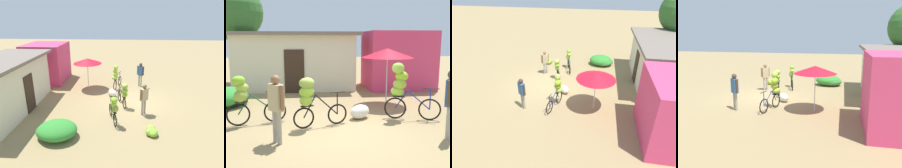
{
  "view_description": "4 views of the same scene",
  "coord_description": "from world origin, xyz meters",
  "views": [
    {
      "loc": [
        -10.86,
        0.42,
        4.96
      ],
      "look_at": [
        0.03,
        1.11,
        1.07
      ],
      "focal_mm": 31.62,
      "sensor_mm": 36.0,
      "label": 1
    },
    {
      "loc": [
        -0.76,
        -6.69,
        2.46
      ],
      "look_at": [
        0.05,
        1.02,
        1.13
      ],
      "focal_mm": 42.03,
      "sensor_mm": 36.0,
      "label": 2
    },
    {
      "loc": [
        10.94,
        2.89,
        6.35
      ],
      "look_at": [
        1.01,
        1.15,
        0.72
      ],
      "focal_mm": 32.46,
      "sensor_mm": 36.0,
      "label": 3
    },
    {
      "loc": [
        12.85,
        4.09,
        3.56
      ],
      "look_at": [
        -0.24,
        1.26,
        0.74
      ],
      "focal_mm": 39.09,
      "sensor_mm": 36.0,
      "label": 4
    }
  ],
  "objects": [
    {
      "name": "hedge_bush_front_right",
      "position": [
        -3.81,
        3.34,
        0.28
      ],
      "size": [
        1.34,
        1.53,
        0.56
      ],
      "primitive_type": "ellipsoid",
      "color": "#387A36",
      "rests_on": "ground"
    },
    {
      "name": "banana_pile_on_ground",
      "position": [
        -3.41,
        -0.8,
        0.16
      ],
      "size": [
        0.83,
        0.65,
        0.35
      ],
      "color": "#75A23F",
      "rests_on": "ground"
    },
    {
      "name": "person_bystander",
      "position": [
        -1.57,
        -0.62,
        1.01
      ],
      "size": [
        0.41,
        0.46,
        1.65
      ],
      "color": "gray",
      "rests_on": "ground"
    },
    {
      "name": "person_vendor",
      "position": [
        2.66,
        -0.74,
        1.07
      ],
      "size": [
        0.41,
        0.46,
        1.73
      ],
      "color": "gray",
      "rests_on": "ground"
    },
    {
      "name": "bicycle_leftmost",
      "position": [
        -2.61,
        0.86,
        0.84
      ],
      "size": [
        1.66,
        0.59,
        1.45
      ],
      "color": "black",
      "rests_on": "ground"
    },
    {
      "name": "bicycle_center_loaded",
      "position": [
        2.04,
        0.97,
        1.01
      ],
      "size": [
        1.66,
        0.7,
        1.76
      ],
      "color": "black",
      "rests_on": "ground"
    },
    {
      "name": "hedge_bush_front_left",
      "position": [
        -3.86,
        3.18,
        0.35
      ],
      "size": [
        1.46,
        1.67,
        0.71
      ],
      "primitive_type": "ellipsoid",
      "color": "#31882F",
      "rests_on": "ground"
    },
    {
      "name": "ground_plane",
      "position": [
        0.0,
        0.0,
        0.0
      ],
      "size": [
        60.0,
        60.0,
        0.0
      ],
      "primitive_type": "plane",
      "color": "#957E53"
    },
    {
      "name": "bicycle_near_pile",
      "position": [
        -0.78,
        0.4,
        0.88
      ],
      "size": [
        1.56,
        0.65,
        1.44
      ],
      "color": "black",
      "rests_on": "ground"
    },
    {
      "name": "produce_sack",
      "position": [
        0.75,
        1.14,
        0.22
      ],
      "size": [
        0.83,
        0.76,
        0.44
      ],
      "primitive_type": "ellipsoid",
      "rotation": [
        0.0,
        0.0,
        0.6
      ],
      "color": "silver",
      "rests_on": "ground"
    },
    {
      "name": "building_low",
      "position": [
        -1.5,
        6.66,
        1.42
      ],
      "size": [
        6.24,
        3.03,
        2.81
      ],
      "color": "beige",
      "rests_on": "ground"
    },
    {
      "name": "market_umbrella",
      "position": [
        2.11,
        2.92,
        1.95
      ],
      "size": [
        1.93,
        1.93,
        2.13
      ],
      "color": "beige",
      "rests_on": "ground"
    }
  ]
}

